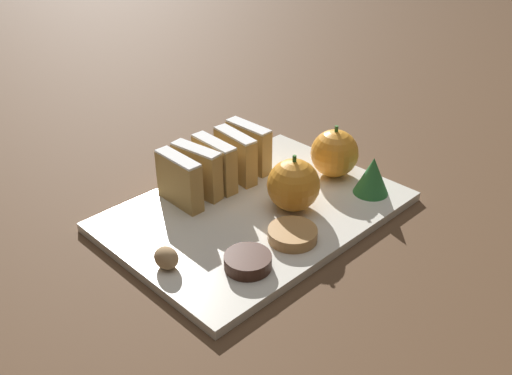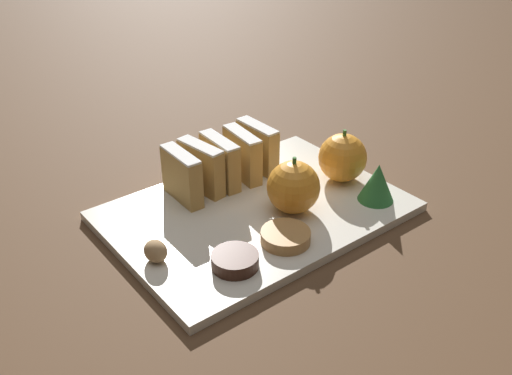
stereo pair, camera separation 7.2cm
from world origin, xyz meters
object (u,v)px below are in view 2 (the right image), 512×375
object	(u,v)px
orange_near	(342,158)
orange_far	(293,187)
chocolate_cookie	(235,260)
walnut	(156,251)

from	to	relation	value
orange_near	orange_far	xyz separation A→B (m)	(0.02, -0.11, 0.00)
orange_near	chocolate_cookie	xyz separation A→B (m)	(0.07, -0.23, -0.03)
orange_far	walnut	distance (m)	0.19
orange_far	walnut	world-z (taller)	orange_far
orange_near	walnut	xyz separation A→B (m)	(0.00, -0.30, -0.02)
orange_near	walnut	distance (m)	0.30
orange_near	orange_far	world-z (taller)	same
orange_near	chocolate_cookie	bearing A→B (deg)	-74.02
orange_far	chocolate_cookie	size ratio (longest dim) A/B	1.42
orange_far	chocolate_cookie	world-z (taller)	orange_far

